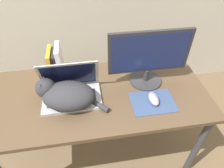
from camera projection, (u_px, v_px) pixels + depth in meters
name	position (u px, v px, depth m)	size (l,w,h in m)	color
desk	(100.00, 102.00, 1.32)	(1.39, 0.65, 0.71)	brown
laptop	(71.00, 91.00, 1.22)	(0.35, 0.24, 0.24)	#B7B7BC
cat	(66.00, 95.00, 1.16)	(0.41, 0.26, 0.16)	#333338
external_monitor	(149.00, 57.00, 1.23)	(0.51, 0.21, 0.37)	#333338
mousepad	(153.00, 102.00, 1.22)	(0.26, 0.20, 0.00)	#384C75
computer_mouse	(154.00, 99.00, 1.21)	(0.06, 0.11, 0.04)	#99999E
book_row	(56.00, 63.00, 1.34)	(0.10, 0.17, 0.22)	gold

